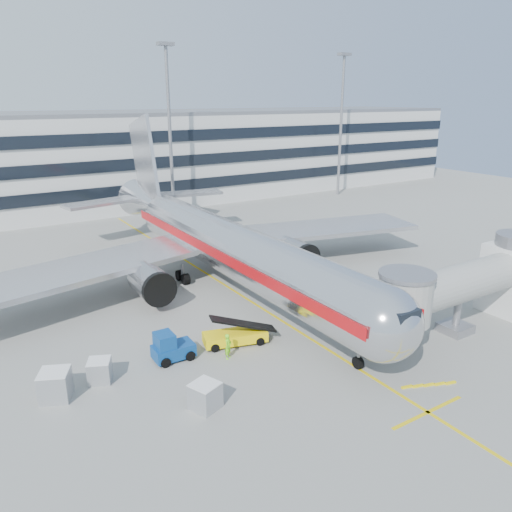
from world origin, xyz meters
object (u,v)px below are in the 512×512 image
main_jet (221,243)px  ramp_worker (228,346)px  belt_loader (235,336)px  cargo_container_right (100,371)px  cargo_container_front (205,396)px  cargo_container_left (55,385)px  baggage_tug (171,348)px

main_jet → ramp_worker: main_jet is taller
belt_loader → cargo_container_right: bearing=178.5°
belt_loader → cargo_container_front: bearing=-132.5°
belt_loader → cargo_container_left: (-13.04, -0.27, 0.26)m
main_jet → cargo_container_front: (-11.02, -18.19, -3.40)m
belt_loader → cargo_container_right: size_ratio=2.72×
cargo_container_left → cargo_container_front: (7.38, -5.89, -0.11)m
main_jet → cargo_container_left: (-18.40, -12.30, -3.29)m
baggage_tug → main_jet: bearing=48.2°
cargo_container_left → cargo_container_front: cargo_container_left is taller
belt_loader → ramp_worker: belt_loader is taller
belt_loader → baggage_tug: (-5.08, 0.35, 0.26)m
cargo_container_right → cargo_container_front: 7.85m
main_jet → cargo_container_front: 21.54m
baggage_tug → cargo_container_front: bearing=-95.0°
cargo_container_front → cargo_container_right: bearing=125.1°
cargo_container_left → ramp_worker: size_ratio=1.23×
main_jet → cargo_container_right: main_jet is taller
cargo_container_left → ramp_worker: (11.52, -1.36, 0.00)m
baggage_tug → cargo_container_right: (-5.08, -0.09, -0.18)m
main_jet → belt_loader: bearing=-114.1°
belt_loader → cargo_container_left: bearing=-178.8°
baggage_tug → cargo_container_front: 6.54m
main_jet → ramp_worker: size_ratio=26.89×
main_jet → belt_loader: 13.64m
cargo_container_front → ramp_worker: bearing=47.6°
cargo_container_right → cargo_container_left: bearing=-169.5°
cargo_container_left → main_jet: bearing=33.8°
belt_loader → cargo_container_left: belt_loader is taller
cargo_container_front → ramp_worker: 6.14m
baggage_tug → cargo_container_left: size_ratio=1.25×
baggage_tug → cargo_container_right: 5.09m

